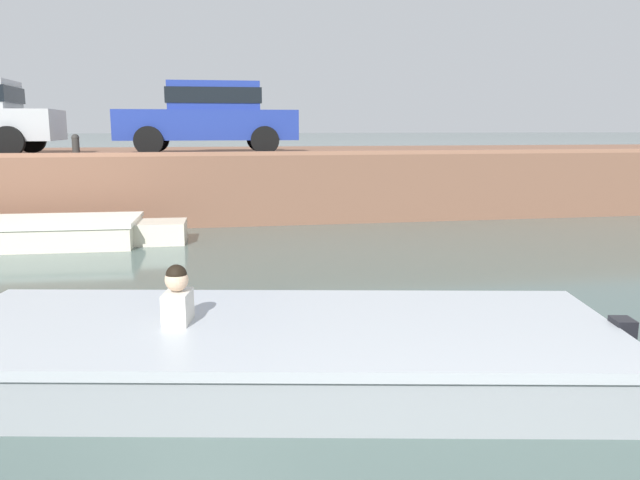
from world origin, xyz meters
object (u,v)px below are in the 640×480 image
(car_left_inner_blue, at_px, (210,115))
(mooring_bollard_mid, at_px, (76,144))
(boat_moored_west_cream, at_px, (22,233))
(motorboat_passing, at_px, (246,351))

(car_left_inner_blue, xyz_separation_m, mooring_bollard_mid, (-2.65, -1.12, -0.61))
(mooring_bollard_mid, bearing_deg, boat_moored_west_cream, -111.70)
(boat_moored_west_cream, relative_size, motorboat_passing, 0.78)
(boat_moored_west_cream, xyz_separation_m, mooring_bollard_mid, (0.67, 1.69, 1.48))
(boat_moored_west_cream, height_order, mooring_bollard_mid, mooring_bollard_mid)
(boat_moored_west_cream, bearing_deg, mooring_bollard_mid, 68.30)
(motorboat_passing, bearing_deg, car_left_inner_blue, 90.97)
(boat_moored_west_cream, height_order, motorboat_passing, motorboat_passing)
(motorboat_passing, distance_m, car_left_inner_blue, 9.58)
(boat_moored_west_cream, bearing_deg, car_left_inner_blue, 40.22)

